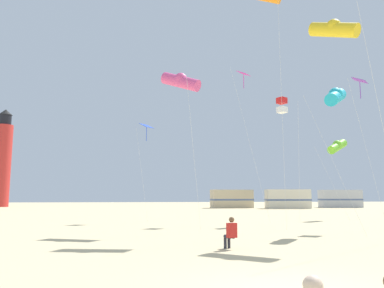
{
  "coord_description": "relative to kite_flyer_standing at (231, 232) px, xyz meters",
  "views": [
    {
      "loc": [
        -2.89,
        -7.14,
        1.94
      ],
      "look_at": [
        -0.86,
        8.73,
        4.15
      ],
      "focal_mm": 34.76,
      "sensor_mm": 36.0,
      "label": 1
    }
  ],
  "objects": [
    {
      "name": "rv_van_cream",
      "position": [
        17.99,
        39.89,
        0.78
      ],
      "size": [
        6.61,
        2.85,
        2.8
      ],
      "rotation": [
        0.0,
        0.0,
        -0.08
      ],
      "color": "beige",
      "rests_on": "ground"
    },
    {
      "name": "rv_van_tan",
      "position": [
        10.37,
        43.55,
        0.78
      ],
      "size": [
        6.61,
        2.86,
        2.8
      ],
      "rotation": [
        0.0,
        0.0,
        0.08
      ],
      "color": "#C6B28C",
      "rests_on": "ground"
    },
    {
      "name": "lighthouse_distant",
      "position": [
        -27.35,
        53.37,
        7.22
      ],
      "size": [
        2.8,
        2.8,
        16.8
      ],
      "color": "red",
      "rests_on": "ground"
    },
    {
      "name": "kite_tube_rainbow",
      "position": [
        -1.14,
        7.38,
        7.94
      ],
      "size": [
        2.44,
        2.2,
        9.26
      ],
      "color": "silver",
      "rests_on": "ground"
    },
    {
      "name": "kite_flyer_standing",
      "position": [
        0.0,
        0.0,
        0.0
      ],
      "size": [
        0.45,
        0.56,
        1.16
      ],
      "rotation": [
        0.0,
        0.0,
        3.46
      ],
      "color": "red",
      "rests_on": "ground"
    },
    {
      "name": "kite_diamond_magenta",
      "position": [
        4.4,
        13.61,
        10.22
      ],
      "size": [
        2.75,
        2.0,
        11.58
      ],
      "color": "silver",
      "rests_on": "ground"
    },
    {
      "name": "kite_tube_lime",
      "position": [
        12.99,
        15.77,
        5.45
      ],
      "size": [
        3.12,
        2.92,
        6.77
      ],
      "color": "silver",
      "rests_on": "ground"
    },
    {
      "name": "kite_diamond_blue",
      "position": [
        -3.07,
        15.23,
        6.45
      ],
      "size": [
        1.45,
        1.45,
        7.53
      ],
      "color": "silver",
      "rests_on": "ground"
    },
    {
      "name": "kite_box_scarlet",
      "position": [
        6.86,
        12.23,
        7.92
      ],
      "size": [
        1.76,
        2.03,
        9.12
      ],
      "color": "silver",
      "rests_on": "ground"
    },
    {
      "name": "kite_diamond_violet",
      "position": [
        10.37,
        7.8,
        8.23
      ],
      "size": [
        1.71,
        1.71,
        9.42
      ],
      "color": "silver",
      "rests_on": "ground"
    },
    {
      "name": "kite_tube_cyan",
      "position": [
        7.26,
        5.26,
        6.75
      ],
      "size": [
        3.03,
        3.11,
        8.06
      ],
      "color": "silver",
      "rests_on": "ground"
    },
    {
      "name": "rv_van_silver",
      "position": [
        27.96,
        42.96,
        0.78
      ],
      "size": [
        6.6,
        2.83,
        2.8
      ],
      "rotation": [
        0.0,
        0.0,
        -0.08
      ],
      "color": "#B7BABF",
      "rests_on": "ground"
    },
    {
      "name": "kite_tube_gold",
      "position": [
        5.97,
        2.75,
        9.43
      ],
      "size": [
        3.73,
        3.93,
        10.75
      ],
      "color": "silver",
      "rests_on": "ground"
    }
  ]
}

